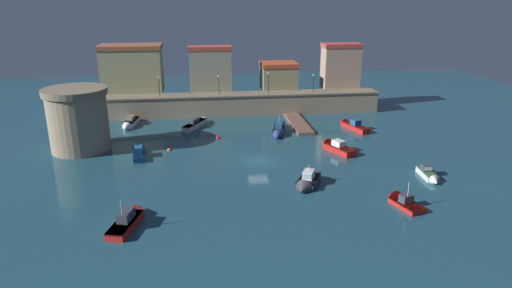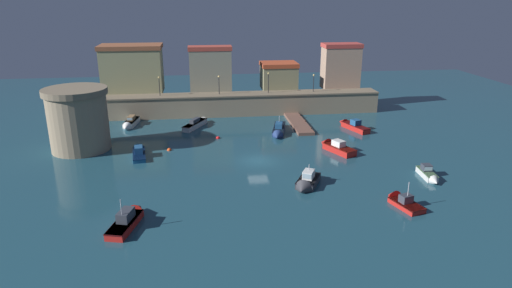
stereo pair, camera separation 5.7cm
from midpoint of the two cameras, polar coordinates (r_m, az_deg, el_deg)
name	(u,v)px [view 1 (the left image)]	position (r m, az deg, el deg)	size (l,w,h in m)	color
ground_plane	(258,161)	(55.46, 0.25, -2.16)	(125.16, 125.16, 0.00)	#1E4756
quay_wall	(241,104)	(76.48, -1.93, 5.15)	(47.13, 3.90, 3.62)	gray
old_town_backdrop	(210,69)	(79.28, -5.97, 9.48)	(45.14, 6.04, 8.11)	#969467
fortress_tower	(78,119)	(62.67, -21.78, 2.97)	(8.11, 8.11, 8.26)	gray
pier_dock	(298,123)	(70.88, 5.40, 2.64)	(2.45, 11.59, 0.70)	brown
quay_lamp_0	(159,83)	(75.67, -12.30, 7.63)	(0.32, 0.32, 3.19)	black
quay_lamp_1	(219,82)	(75.43, -4.79, 7.93)	(0.32, 0.32, 3.12)	black
quay_lamp_2	(268,79)	(76.18, 1.56, 8.25)	(0.32, 0.32, 3.47)	black
quay_lamp_3	(313,80)	(77.78, 7.33, 8.12)	(0.32, 0.32, 3.00)	black
moored_boat_0	(307,183)	(48.30, 6.44, -4.93)	(3.94, 5.23, 2.82)	#333338
moored_boat_1	(197,123)	(70.29, -7.55, 2.65)	(4.52, 6.98, 1.58)	silver
moored_boat_2	(401,201)	(46.58, 17.96, -6.91)	(2.90, 4.74, 3.26)	red
moored_boat_3	(129,218)	(42.44, -15.91, -9.09)	(3.12, 6.37, 3.41)	red
moored_boat_4	(352,125)	(69.99, 12.13, 2.34)	(3.52, 6.70, 1.89)	red
moored_boat_5	(130,123)	(72.40, -15.81, 2.57)	(2.31, 6.14, 1.77)	white
moored_boat_6	(335,147)	(59.83, 9.99, -0.34)	(4.12, 6.13, 2.00)	red
moored_boat_7	(139,152)	(59.43, -14.75, -0.94)	(2.31, 6.29, 1.84)	#195689
moored_boat_8	(429,175)	(53.71, 21.16, -3.67)	(1.50, 4.56, 1.61)	silver
moored_boat_9	(278,130)	(66.21, 2.86, 1.77)	(3.28, 7.53, 2.74)	navy
mooring_buoy_0	(169,150)	(60.24, -11.03, -0.79)	(0.60, 0.60, 0.60)	#EA4C19
mooring_buoy_1	(218,138)	(64.22, -4.91, 0.73)	(0.61, 0.61, 0.61)	red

